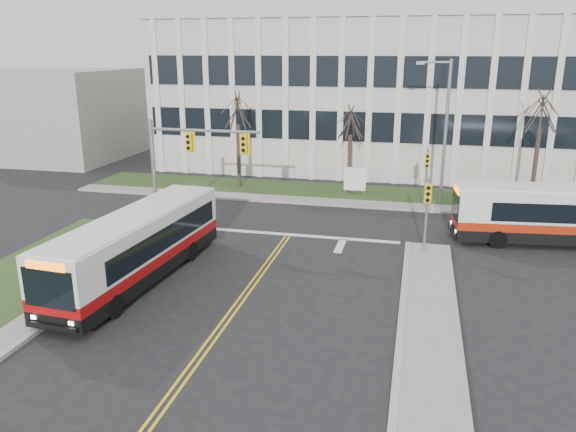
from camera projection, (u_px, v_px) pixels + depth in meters
The scene contains 19 objects.
ground at pixel (244, 296), 23.07m from camera, with size 120.00×120.00×0.00m, color black.
sidewalk_west at pixel (13, 333), 19.91m from camera, with size 1.20×26.00×0.14m, color #9E9B93.
sidewalk_east at pixel (433, 387), 16.75m from camera, with size 2.00×26.00×0.14m, color #9E9B93.
sidewalk_cross at pixel (389, 206), 36.15m from camera, with size 44.00×1.60×0.14m, color #9E9B93.
building_lawn at pixel (391, 195), 38.76m from camera, with size 44.00×5.00×0.12m, color #30481E.
office_building at pixel (403, 95), 48.27m from camera, with size 40.00×16.00×12.00m, color silver.
building_annex at pixel (59, 114), 51.87m from camera, with size 12.00×12.00×8.00m, color #9E9B93.
mast_arm_signal at pixel (182, 157), 29.77m from camera, with size 6.11×0.38×6.20m.
signal_pole_near at pixel (427, 205), 27.23m from camera, with size 0.34×0.39×3.80m.
signal_pole_far at pixel (427, 170), 35.16m from camera, with size 0.34×0.39×3.80m.
streetlight at pixel (443, 125), 34.96m from camera, with size 2.15×0.25×9.20m.
directory_sign at pixel (355, 179), 38.53m from camera, with size 1.50×0.12×2.00m.
tree_left at pixel (238, 112), 39.61m from camera, with size 1.80×1.80×7.70m.
tree_mid at pixel (351, 124), 38.23m from camera, with size 1.80×1.80×6.82m.
tree_right at pixel (542, 113), 35.13m from camera, with size 1.80×1.80×8.25m.
bus_main at pixel (137, 248), 24.33m from camera, with size 2.40×11.06×2.95m, color silver, non-canonical shape.
bus_cross at pixel (565, 217), 28.90m from camera, with size 2.40×11.07×2.95m, color silver, non-canonical shape.
newspaper_box_blue at pixel (98, 263), 25.40m from camera, with size 0.50×0.45×0.95m, color #162297.
newspaper_box_red at pixel (67, 290), 22.54m from camera, with size 0.50×0.45×0.95m, color #AD2A16.
Camera 1 is at (6.58, -20.20, 9.75)m, focal length 35.00 mm.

